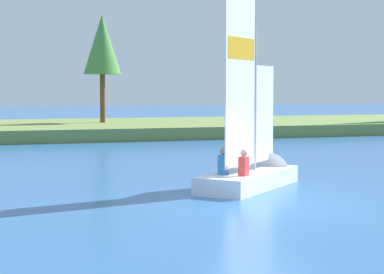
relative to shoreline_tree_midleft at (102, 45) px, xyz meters
The scene contains 4 objects.
ground_plane 28.32m from the shoreline_tree_midleft, 92.86° to the right, with size 200.00×200.00×0.00m, color #2D609E.
shore_bank 5.38m from the shoreline_tree_midleft, 163.70° to the right, with size 80.00×13.54×0.70m, color olive.
shoreline_tree_midleft is the anchor object (origin of this frame).
sailboat 24.89m from the shoreline_tree_midleft, 90.24° to the right, with size 4.30×4.11×6.86m.
Camera 1 is at (-6.76, -14.85, 2.80)m, focal length 64.00 mm.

